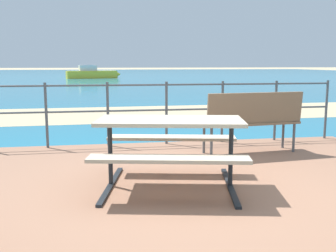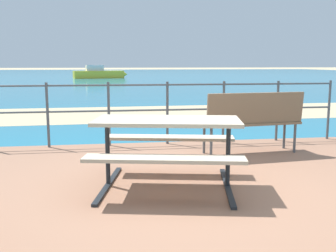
{
  "view_description": "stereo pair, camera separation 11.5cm",
  "coord_description": "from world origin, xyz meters",
  "views": [
    {
      "loc": [
        -1.07,
        -4.06,
        1.43
      ],
      "look_at": [
        -0.1,
        1.68,
        0.49
      ],
      "focal_mm": 41.94,
      "sensor_mm": 36.0,
      "label": 1
    },
    {
      "loc": [
        -0.96,
        -4.07,
        1.43
      ],
      "look_at": [
        -0.1,
        1.68,
        0.49
      ],
      "focal_mm": 41.94,
      "sensor_mm": 36.0,
      "label": 2
    }
  ],
  "objects": [
    {
      "name": "ground_plane",
      "position": [
        0.0,
        0.0,
        0.0
      ],
      "size": [
        240.0,
        240.0,
        0.0
      ],
      "primitive_type": "plane",
      "color": "tan"
    },
    {
      "name": "boat_near",
      "position": [
        -1.93,
        33.92,
        0.44
      ],
      "size": [
        5.24,
        2.33,
        1.23
      ],
      "rotation": [
        0.0,
        0.0,
        0.2
      ],
      "color": "yellow",
      "rests_on": "sea_water"
    },
    {
      "name": "park_bench",
      "position": [
        1.16,
        1.49,
        0.63
      ],
      "size": [
        1.57,
        0.58,
        0.94
      ],
      "rotation": [
        0.0,
        0.0,
        3.25
      ],
      "color": "#7A6047",
      "rests_on": "patio_paving"
    },
    {
      "name": "picnic_table",
      "position": [
        -0.35,
        0.1,
        0.64
      ],
      "size": [
        1.81,
        1.64,
        0.76
      ],
      "rotation": [
        0.0,
        0.0,
        -0.2
      ],
      "color": "#BCAD93",
      "rests_on": "patio_paving"
    },
    {
      "name": "sea_water",
      "position": [
        0.0,
        40.0,
        0.01
      ],
      "size": [
        90.0,
        90.0,
        0.01
      ],
      "primitive_type": "cube",
      "color": "teal",
      "rests_on": "ground"
    },
    {
      "name": "beach_strip",
      "position": [
        0.0,
        7.02,
        0.01
      ],
      "size": [
        54.07,
        4.98,
        0.01
      ],
      "primitive_type": "cube",
      "rotation": [
        0.0,
        0.0,
        0.03
      ],
      "color": "tan",
      "rests_on": "ground"
    },
    {
      "name": "patio_paving",
      "position": [
        0.0,
        0.0,
        0.03
      ],
      "size": [
        6.4,
        5.2,
        0.06
      ],
      "primitive_type": "cube",
      "color": "#996B51",
      "rests_on": "ground"
    },
    {
      "name": "railing_fence",
      "position": [
        0.0,
        2.46,
        0.71
      ],
      "size": [
        5.94,
        0.04,
        1.06
      ],
      "color": "#4C5156",
      "rests_on": "patio_paving"
    }
  ]
}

